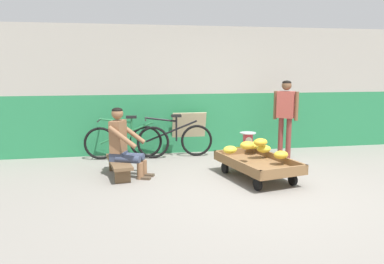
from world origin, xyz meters
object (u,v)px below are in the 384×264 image
at_px(low_bench, 119,164).
at_px(weighing_scale, 248,140).
at_px(banana_cart, 257,164).
at_px(vendor_seated, 123,143).
at_px(shopping_bag, 253,163).
at_px(bicycle_near_left, 127,141).
at_px(customer_adult, 286,110).
at_px(bicycle_far_left, 171,140).
at_px(plastic_crate, 247,156).
at_px(sign_board, 189,132).

distance_m(low_bench, weighing_scale, 2.40).
bearing_deg(banana_cart, vendor_seated, 165.66).
height_order(vendor_seated, shopping_bag, vendor_seated).
height_order(vendor_seated, bicycle_near_left, vendor_seated).
distance_m(banana_cart, customer_adult, 1.84).
bearing_deg(low_bench, vendor_seated, -23.07).
xyz_separation_m(weighing_scale, bicycle_far_left, (-1.32, 0.83, -0.10)).
xyz_separation_m(weighing_scale, bicycle_near_left, (-2.21, 0.80, -0.10)).
relative_size(weighing_scale, customer_adult, 0.20).
height_order(plastic_crate, bicycle_near_left, bicycle_near_left).
bearing_deg(shopping_bag, low_bench, -179.97).
height_order(bicycle_far_left, sign_board, sign_board).
height_order(plastic_crate, weighing_scale, weighing_scale).
bearing_deg(weighing_scale, bicycle_near_left, 160.15).
height_order(vendor_seated, weighing_scale, vendor_seated).
height_order(sign_board, customer_adult, customer_adult).
bearing_deg(shopping_bag, vendor_seated, -179.09).
bearing_deg(vendor_seated, customer_adult, 14.07).
distance_m(bicycle_near_left, bicycle_far_left, 0.88).
bearing_deg(bicycle_far_left, low_bench, -130.02).
bearing_deg(bicycle_near_left, weighing_scale, -19.85).
height_order(bicycle_near_left, shopping_bag, bicycle_near_left).
xyz_separation_m(banana_cart, weighing_scale, (0.17, 0.97, 0.21)).
bearing_deg(plastic_crate, shopping_bag, -93.13).
distance_m(vendor_seated, customer_adult, 3.28).
xyz_separation_m(banana_cart, sign_board, (-0.75, 2.12, 0.19)).
distance_m(weighing_scale, shopping_bag, 0.52).
height_order(low_bench, sign_board, sign_board).
bearing_deg(banana_cart, bicycle_far_left, 122.73).
bearing_deg(low_bench, banana_cart, -14.67).
bearing_deg(customer_adult, weighing_scale, -158.12).
distance_m(low_bench, customer_adult, 3.41).
height_order(vendor_seated, bicycle_far_left, vendor_seated).
xyz_separation_m(vendor_seated, bicycle_near_left, (0.06, 1.23, -0.21)).
relative_size(vendor_seated, bicycle_far_left, 0.69).
distance_m(plastic_crate, sign_board, 1.49).
xyz_separation_m(banana_cart, shopping_bag, (0.14, 0.57, -0.12)).
distance_m(plastic_crate, bicycle_far_left, 1.57).
distance_m(low_bench, plastic_crate, 2.39).
height_order(bicycle_near_left, customer_adult, customer_adult).
relative_size(vendor_seated, customer_adult, 0.75).
bearing_deg(low_bench, sign_board, 47.02).
distance_m(bicycle_near_left, sign_board, 1.34).
height_order(plastic_crate, sign_board, sign_board).
distance_m(weighing_scale, bicycle_far_left, 1.56).
bearing_deg(plastic_crate, bicycle_near_left, 160.17).
height_order(vendor_seated, plastic_crate, vendor_seated).
relative_size(plastic_crate, shopping_bag, 1.50).
distance_m(vendor_seated, bicycle_far_left, 1.59).
xyz_separation_m(plastic_crate, shopping_bag, (-0.02, -0.40, -0.03)).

